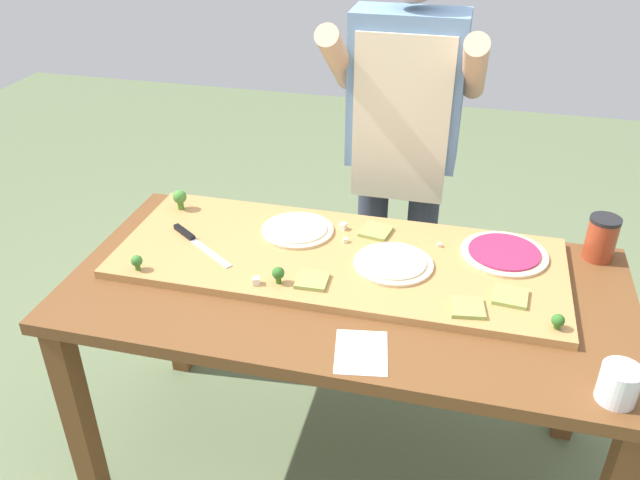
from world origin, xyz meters
name	(u,v)px	position (x,y,z in m)	size (l,w,h in m)	color
ground_plane	(342,464)	(0.00, 0.00, 0.00)	(8.00, 8.00, 0.00)	#60704C
prep_table	(346,311)	(0.00, 0.00, 0.69)	(1.67, 0.82, 0.80)	brown
cutting_board	(338,258)	(-0.05, 0.11, 0.81)	(1.39, 0.54, 0.03)	#B27F47
chefs_knife	(194,240)	(-0.52, 0.08, 0.83)	(0.27, 0.20, 0.02)	#B7BABF
pizza_whole_white_garlic	(297,230)	(-0.21, 0.22, 0.83)	(0.24, 0.24, 0.02)	beige
pizza_whole_cheese_artichoke	(393,263)	(0.12, 0.09, 0.83)	(0.24, 0.24, 0.02)	beige
pizza_whole_beet_magenta	(504,253)	(0.45, 0.23, 0.83)	(0.27, 0.27, 0.02)	beige
pizza_slice_near_right	(467,308)	(0.36, -0.08, 0.83)	(0.09, 0.09, 0.01)	#899E4C
pizza_slice_near_left	(376,231)	(0.04, 0.27, 0.83)	(0.09, 0.09, 0.01)	#899E4C
pizza_slice_center	(312,281)	(-0.09, -0.06, 0.83)	(0.09, 0.09, 0.01)	#899E4C
pizza_slice_far_left	(510,297)	(0.47, 0.00, 0.83)	(0.09, 0.09, 0.01)	#899E4C
broccoli_floret_center_left	(558,321)	(0.59, -0.11, 0.85)	(0.03, 0.03, 0.04)	#366618
broccoli_floret_back_right	(278,274)	(-0.19, -0.08, 0.85)	(0.04, 0.04, 0.05)	#366618
broccoli_floret_front_left	(137,261)	(-0.62, -0.12, 0.85)	(0.04, 0.04, 0.05)	#3F7220
broccoli_floret_back_left	(180,198)	(-0.66, 0.27, 0.87)	(0.05, 0.05, 0.07)	#487A23
cheese_crumble_a	(256,281)	(-0.25, -0.11, 0.83)	(0.02, 0.02, 0.02)	silver
cheese_crumble_b	(343,226)	(-0.07, 0.27, 0.83)	(0.02, 0.02, 0.02)	silver
cheese_crumble_c	(439,245)	(0.25, 0.23, 0.83)	(0.01, 0.01, 0.01)	white
cheese_crumble_d	(345,240)	(-0.05, 0.19, 0.83)	(0.01, 0.01, 0.01)	silver
flour_cup	(618,386)	(0.71, -0.32, 0.84)	(0.09, 0.09, 0.09)	white
sauce_jar	(601,238)	(0.74, 0.33, 0.87)	(0.09, 0.09, 0.14)	#99381E
recipe_note	(361,352)	(0.10, -0.30, 0.80)	(0.13, 0.18, 0.00)	white
cook_center	(403,137)	(0.06, 0.69, 1.00)	(0.54, 0.39, 1.67)	#333847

